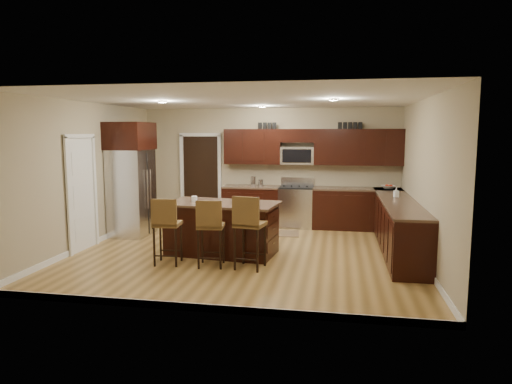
% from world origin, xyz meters
% --- Properties ---
extents(floor, '(6.00, 6.00, 0.00)m').
position_xyz_m(floor, '(0.00, 0.00, 0.00)').
color(floor, '#A47C41').
rests_on(floor, ground).
extents(ceiling, '(6.00, 6.00, 0.00)m').
position_xyz_m(ceiling, '(0.00, 0.00, 2.70)').
color(ceiling, silver).
rests_on(ceiling, wall_back).
extents(wall_back, '(6.00, 0.00, 6.00)m').
position_xyz_m(wall_back, '(0.00, 2.75, 1.35)').
color(wall_back, tan).
rests_on(wall_back, floor).
extents(wall_left, '(0.00, 5.50, 5.50)m').
position_xyz_m(wall_left, '(-3.00, 0.00, 1.35)').
color(wall_left, tan).
rests_on(wall_left, floor).
extents(wall_right, '(0.00, 5.50, 5.50)m').
position_xyz_m(wall_right, '(3.00, 0.00, 1.35)').
color(wall_right, tan).
rests_on(wall_right, floor).
extents(base_cabinets, '(4.02, 3.96, 0.92)m').
position_xyz_m(base_cabinets, '(1.90, 1.45, 0.46)').
color(base_cabinets, black).
rests_on(base_cabinets, floor).
extents(upper_cabinets, '(4.00, 0.33, 0.80)m').
position_xyz_m(upper_cabinets, '(1.04, 2.58, 1.84)').
color(upper_cabinets, black).
rests_on(upper_cabinets, wall_back).
extents(range, '(0.76, 0.64, 1.11)m').
position_xyz_m(range, '(0.68, 2.45, 0.47)').
color(range, silver).
rests_on(range, floor).
extents(microwave, '(0.76, 0.31, 0.40)m').
position_xyz_m(microwave, '(0.68, 2.60, 1.62)').
color(microwave, silver).
rests_on(microwave, upper_cabinets).
extents(doorway, '(0.85, 0.03, 2.06)m').
position_xyz_m(doorway, '(-1.65, 2.73, 1.03)').
color(doorway, black).
rests_on(doorway, floor).
extents(pantry_door, '(0.03, 0.80, 2.04)m').
position_xyz_m(pantry_door, '(-2.98, -0.30, 1.02)').
color(pantry_door, white).
rests_on(pantry_door, floor).
extents(letter_decor, '(2.20, 0.03, 0.15)m').
position_xyz_m(letter_decor, '(0.90, 2.58, 2.29)').
color(letter_decor, black).
rests_on(letter_decor, upper_cabinets).
extents(island, '(2.05, 1.24, 0.92)m').
position_xyz_m(island, '(-0.41, -0.10, 0.43)').
color(island, black).
rests_on(island, floor).
extents(stool_left, '(0.45, 0.45, 1.10)m').
position_xyz_m(stool_left, '(-1.11, -0.95, 0.69)').
color(stool_left, brown).
rests_on(stool_left, floor).
extents(stool_mid, '(0.45, 0.45, 1.09)m').
position_xyz_m(stool_mid, '(-0.38, -0.95, 0.68)').
color(stool_mid, brown).
rests_on(stool_mid, floor).
extents(stool_right, '(0.50, 0.50, 1.17)m').
position_xyz_m(stool_right, '(0.24, -0.95, 0.73)').
color(stool_right, brown).
rests_on(stool_right, floor).
extents(refrigerator, '(0.79, 0.96, 2.35)m').
position_xyz_m(refrigerator, '(-2.62, 1.00, 1.21)').
color(refrigerator, silver).
rests_on(refrigerator, floor).
extents(floor_mat, '(1.01, 0.72, 0.01)m').
position_xyz_m(floor_mat, '(0.33, 1.66, 0.01)').
color(floor_mat, brown).
rests_on(floor_mat, floor).
extents(fruit_bowl, '(0.32, 0.32, 0.07)m').
position_xyz_m(fruit_bowl, '(2.69, 2.45, 0.96)').
color(fruit_bowl, silver).
rests_on(fruit_bowl, base_cabinets).
extents(soap_bottle, '(0.10, 0.10, 0.19)m').
position_xyz_m(soap_bottle, '(2.70, 1.14, 1.01)').
color(soap_bottle, '#B2B2B2').
rests_on(soap_bottle, base_cabinets).
extents(canister_tall, '(0.12, 0.12, 0.22)m').
position_xyz_m(canister_tall, '(-0.31, 2.45, 1.03)').
color(canister_tall, silver).
rests_on(canister_tall, base_cabinets).
extents(canister_short, '(0.11, 0.11, 0.16)m').
position_xyz_m(canister_short, '(-0.14, 2.45, 1.00)').
color(canister_short, silver).
rests_on(canister_short, base_cabinets).
extents(island_jar, '(0.10, 0.10, 0.10)m').
position_xyz_m(island_jar, '(-0.91, -0.10, 0.97)').
color(island_jar, white).
rests_on(island_jar, island).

